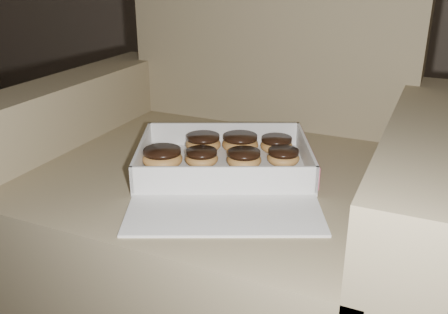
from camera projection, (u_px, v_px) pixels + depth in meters
name	position (u px, v px, depth m)	size (l,w,h in m)	color
armchair	(228.00, 205.00, 1.20)	(0.95, 0.80, 0.99)	#917D5C
bakery_box	(225.00, 171.00, 1.03)	(0.49, 0.52, 0.06)	white
donut_a	(244.00, 159.00, 1.05)	(0.07, 0.07, 0.04)	#DF944E
donut_b	(283.00, 157.00, 1.06)	(0.07, 0.07, 0.04)	#DF944E
donut_c	(240.00, 143.00, 1.13)	(0.08, 0.08, 0.04)	#DF944E
donut_d	(277.00, 145.00, 1.13)	(0.07, 0.07, 0.04)	#DF944E
donut_e	(203.00, 143.00, 1.14)	(0.08, 0.08, 0.04)	#DF944E
donut_f	(163.00, 158.00, 1.05)	(0.08, 0.08, 0.04)	#DF944E
donut_g	(202.00, 158.00, 1.06)	(0.07, 0.07, 0.04)	#DF944E
crumb_a	(186.00, 173.00, 1.03)	(0.01, 0.01, 0.00)	black
crumb_b	(215.00, 174.00, 1.02)	(0.01, 0.01, 0.00)	black
crumb_c	(159.00, 184.00, 0.98)	(0.01, 0.01, 0.00)	black
crumb_d	(239.00, 167.00, 1.05)	(0.01, 0.01, 0.00)	black
crumb_e	(208.00, 182.00, 0.99)	(0.01, 0.01, 0.00)	black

